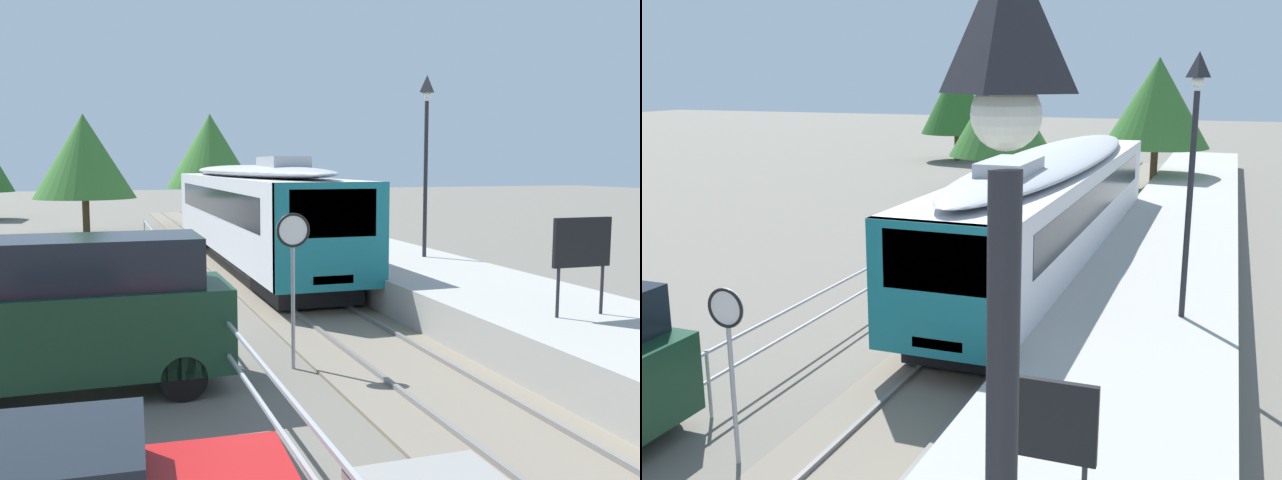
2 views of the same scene
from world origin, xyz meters
TOP-DOWN VIEW (x-y plane):
  - ground_plane at (-3.00, 22.00)m, footprint 160.00×160.00m
  - track_rails at (0.00, 22.00)m, footprint 3.20×60.00m
  - commuter_train at (0.00, 23.19)m, footprint 2.82×18.05m
  - station_platform at (3.25, 22.00)m, footprint 3.90×60.00m
  - platform_lamp_mid_platform at (4.08, 17.71)m, footprint 0.34×0.34m
  - platform_notice_board at (3.12, 9.60)m, footprint 1.20×0.08m
  - speed_limit_sign at (-1.92, 10.90)m, footprint 0.61×0.10m
  - carpark_fence at (-3.30, 12.00)m, footprint 0.06×36.06m
  - parked_van_dark_green at (-5.52, 10.73)m, footprint 4.90×1.95m
  - tree_behind_carpark at (-5.82, 36.80)m, footprint 5.18×5.18m
  - tree_behind_station_far at (1.20, 39.99)m, footprint 5.23×5.23m

SIDE VIEW (x-z plane):
  - ground_plane at x=-3.00m, z-range 0.00..0.00m
  - track_rails at x=0.00m, z-range -0.04..0.10m
  - station_platform at x=3.25m, z-range 0.00..0.90m
  - carpark_fence at x=-3.30m, z-range 0.28..1.53m
  - parked_van_dark_green at x=-5.52m, z-range 0.04..2.55m
  - speed_limit_sign at x=-1.92m, z-range 0.72..3.53m
  - commuter_train at x=0.00m, z-range 0.27..4.01m
  - platform_notice_board at x=3.12m, z-range 1.29..3.09m
  - tree_behind_carpark at x=-5.82m, z-range 0.95..7.23m
  - tree_behind_station_far at x=1.20m, z-range 1.13..7.78m
  - platform_lamp_mid_platform at x=4.08m, z-range 1.95..7.30m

